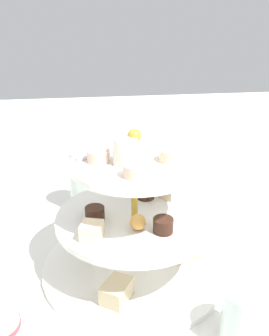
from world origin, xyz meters
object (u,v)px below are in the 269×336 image
Objects in this scene: water_glass_tall_right at (86,180)px; water_glass_mid_back at (245,317)px; tiered_serving_stand at (134,228)px; butter_knife_left at (245,217)px.

water_glass_mid_back is at bearing 117.12° from water_glass_tall_right.
tiered_serving_stand reaches higher than water_glass_mid_back.
tiered_serving_stand is 3.67× the size of water_glass_mid_back.
tiered_serving_stand reaches higher than water_glass_tall_right.
tiered_serving_stand is 0.21m from water_glass_mid_back.
water_glass_mid_back is at bearing 126.33° from tiered_serving_stand.
butter_knife_left is at bearing 165.50° from water_glass_tall_right.
tiered_serving_stand is 1.79× the size of butter_knife_left.
water_glass_tall_right is 0.78× the size of butter_knife_left.
butter_knife_left is at bearing -112.20° from water_glass_mid_back.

